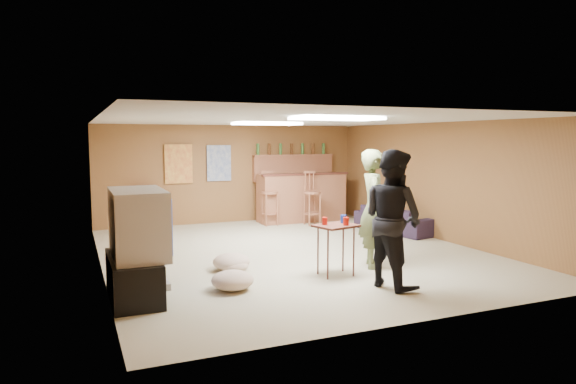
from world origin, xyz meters
name	(u,v)px	position (x,y,z in m)	size (l,w,h in m)	color
ground	(293,253)	(0.00, 0.00, 0.00)	(7.00, 7.00, 0.00)	tan
ceiling	(293,120)	(0.00, 0.00, 2.20)	(6.00, 7.00, 0.02)	silver
wall_back	(231,174)	(0.00, 3.50, 1.10)	(6.00, 0.02, 2.20)	brown
wall_front	(429,217)	(0.00, -3.50, 1.10)	(6.00, 0.02, 2.20)	brown
wall_left	(99,195)	(-3.00, 0.00, 1.10)	(0.02, 7.00, 2.20)	brown
wall_right	(439,181)	(3.00, 0.00, 1.10)	(0.02, 7.00, 2.20)	brown
tv_stand	(134,277)	(-2.72, -1.50, 0.25)	(0.55, 1.30, 0.50)	black
dvd_box	(153,284)	(-2.50, -1.50, 0.15)	(0.35, 0.50, 0.08)	#B2B2B7
tv_body	(138,223)	(-2.65, -1.50, 0.90)	(0.60, 1.10, 0.80)	#B2B2B7
tv_screen	(165,221)	(-2.34, -1.50, 0.90)	(0.02, 0.95, 0.65)	navy
bar_counter	(301,197)	(1.50, 2.95, 0.55)	(2.00, 0.60, 1.10)	brown
bar_lip	(306,174)	(1.50, 2.70, 1.10)	(2.10, 0.12, 0.05)	#461F16
bar_shelf	(294,155)	(1.50, 3.40, 1.50)	(2.00, 0.18, 0.05)	brown
bar_backing	(293,168)	(1.50, 3.42, 1.20)	(2.00, 0.14, 0.60)	brown
poster_left	(179,164)	(-1.20, 3.46, 1.35)	(0.60, 0.03, 0.85)	#BF3F26
poster_right	(219,163)	(-0.30, 3.46, 1.35)	(0.55, 0.03, 0.80)	#334C99
folding_chair_stack	(143,208)	(-2.00, 3.30, 0.45)	(0.50, 0.14, 0.90)	maroon
ceiling_panel_front	(337,118)	(0.00, -1.50, 2.17)	(1.20, 0.60, 0.04)	white
ceiling_panel_back	(267,124)	(0.00, 1.20, 2.17)	(1.20, 0.60, 0.04)	white
person_olive	(374,208)	(0.73, -1.31, 0.87)	(0.64, 0.42, 1.74)	#5E693D
person_black	(392,219)	(0.40, -2.28, 0.88)	(0.86, 0.67, 1.76)	black
sofa	(395,219)	(2.70, 0.95, 0.26)	(1.78, 0.69, 0.52)	black
tray_table	(336,250)	(-0.01, -1.53, 0.36)	(0.55, 0.44, 0.71)	#461F16
cup_red_near	(325,221)	(-0.16, -1.47, 0.76)	(0.07, 0.07, 0.10)	#B0170B
cup_red_far	(346,221)	(0.09, -1.62, 0.77)	(0.08, 0.08, 0.11)	#B0170B
cup_blue	(343,219)	(0.15, -1.44, 0.77)	(0.08, 0.08, 0.11)	navy
bar_stool_left	(270,196)	(0.63, 2.71, 0.64)	(0.41, 0.41, 1.28)	brown
bar_stool_right	(312,196)	(1.50, 2.38, 0.65)	(0.41, 0.41, 1.30)	brown
cushion_near_tv	(231,262)	(-1.27, -0.69, 0.12)	(0.54, 0.54, 0.24)	tan
cushion_mid	(235,265)	(-1.25, -0.80, 0.09)	(0.39, 0.39, 0.18)	tan
cushion_far	(232,280)	(-1.54, -1.64, 0.12)	(0.54, 0.54, 0.24)	tan
bottle_row	(292,149)	(1.44, 3.38, 1.65)	(1.76, 0.08, 0.26)	#3F7233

